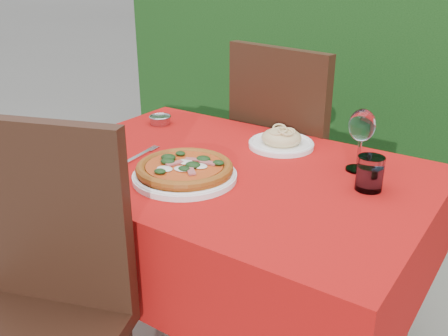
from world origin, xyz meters
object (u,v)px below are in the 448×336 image
Objects in this scene: pasta_plate at (281,140)px; steel_ramekin at (160,120)px; fork at (136,157)px; chair_near at (30,301)px; pizza_plate at (185,171)px; chair_far at (291,150)px; water_glass at (370,175)px; wine_glass at (362,128)px.

pasta_plate reaches higher than steel_ramekin.
chair_near is at bearing -81.67° from fork.
steel_ramekin is at bearing 111.88° from fork.
fork is (-0.24, 0.04, -0.02)m from pizza_plate.
pizza_plate is (0.02, -0.75, 0.17)m from chair_far.
pasta_plate is 0.42m from water_glass.
chair_far is 5.26× the size of wine_glass.
pasta_plate is 2.84× the size of steel_ramekin.
chair_near is 4.40× the size of pasta_plate.
chair_near is 5.07× the size of wine_glass.
chair_near reaches higher than fork.
water_glass is at bearing -57.22° from wine_glass.
chair_far is (0.08, 1.26, 0.02)m from chair_near.
fork is at bearing 169.87° from pizza_plate.
water_glass is at bearing 144.14° from chair_far.
water_glass is 0.92m from steel_ramekin.
wine_glass is (0.30, -0.05, 0.12)m from pasta_plate.
chair_near is 4.78× the size of fork.
chair_near is 1.05m from wine_glass.
pasta_plate is 1.09× the size of fork.
chair_near is at bearing -127.45° from water_glass.
water_glass is 0.76m from fork.
chair_near reaches higher than steel_ramekin.
chair_near is 0.96× the size of chair_far.
fork is at bearing 85.47° from chair_near.
water_glass is (0.49, 0.24, 0.02)m from pizza_plate.
chair_far reaches higher than fork.
pasta_plate is 1.15× the size of wine_glass.
pizza_plate is at bearing 60.16° from chair_near.
water_glass reaches higher than pizza_plate.
wine_glass is at bearing 19.16° from fork.
chair_far reaches higher than steel_ramekin.
water_glass is 0.17m from wine_glass.
chair_far is at bearing 91.17° from pizza_plate.
chair_near is 10.03× the size of water_glass.
water_glass is at bearing 26.44° from pizza_plate.
steel_ramekin is (-0.41, -0.38, 0.16)m from chair_far.
chair_far is 0.77m from pizza_plate.
chair_far is at bearing 42.66° from steel_ramekin.
pizza_plate is at bearing -16.98° from fork.
pizza_plate reaches higher than fork.
chair_far reaches higher than pasta_plate.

